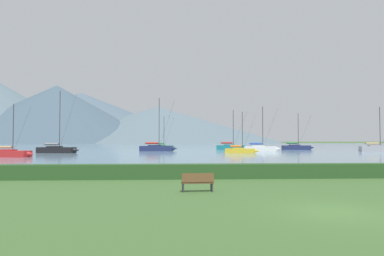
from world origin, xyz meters
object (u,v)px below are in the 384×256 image
object	(u,v)px
sailboat_slip_7	(162,147)
sailboat_slip_5	(261,148)
sailboat_slip_6	(240,150)
sailboat_slip_9	(157,148)
sailboat_slip_1	(297,147)
sailboat_slip_3	(231,147)
sailboat_slip_8	(378,148)
park_bench_under_tree	(198,181)
sailboat_slip_4	(57,149)
sailboat_slip_2	(10,153)

from	to	relation	value
sailboat_slip_7	sailboat_slip_5	bearing A→B (deg)	-23.83
sailboat_slip_6	sailboat_slip_9	bearing A→B (deg)	156.34
sailboat_slip_1	sailboat_slip_6	bearing A→B (deg)	-123.04
sailboat_slip_3	sailboat_slip_8	world-z (taller)	sailboat_slip_3
sailboat_slip_1	sailboat_slip_5	bearing A→B (deg)	-130.26
sailboat_slip_1	park_bench_under_tree	bearing A→B (deg)	-105.98
sailboat_slip_4	park_bench_under_tree	world-z (taller)	sailboat_slip_4
sailboat_slip_1	sailboat_slip_5	size ratio (longest dim) A/B	0.94
sailboat_slip_5	park_bench_under_tree	size ratio (longest dim) A/B	6.28
sailboat_slip_3	sailboat_slip_9	bearing A→B (deg)	-146.65
sailboat_slip_3	sailboat_slip_6	xyz separation A→B (m)	(-2.06, -23.21, -0.18)
sailboat_slip_5	sailboat_slip_8	xyz separation A→B (m)	(26.44, -2.50, 0.01)
sailboat_slip_2	sailboat_slip_3	bearing A→B (deg)	54.55
sailboat_slip_9	sailboat_slip_8	bearing A→B (deg)	-0.10
sailboat_slip_4	park_bench_under_tree	size ratio (longest dim) A/B	7.56
sailboat_slip_3	sailboat_slip_6	size ratio (longest dim) A/B	1.29
sailboat_slip_3	sailboat_slip_6	bearing A→B (deg)	-86.96
sailboat_slip_1	sailboat_slip_3	bearing A→B (deg)	-173.33
sailboat_slip_2	sailboat_slip_5	size ratio (longest dim) A/B	0.78
sailboat_slip_4	sailboat_slip_6	distance (m)	36.55
sailboat_slip_4	sailboat_slip_8	distance (m)	70.09
sailboat_slip_1	sailboat_slip_5	distance (m)	17.08
park_bench_under_tree	sailboat_slip_2	bearing A→B (deg)	121.75
sailboat_slip_4	park_bench_under_tree	distance (m)	58.29
sailboat_slip_3	sailboat_slip_7	size ratio (longest dim) A/B	1.12
sailboat_slip_6	sailboat_slip_8	size ratio (longest dim) A/B	0.81
sailboat_slip_3	sailboat_slip_8	bearing A→B (deg)	-16.30
sailboat_slip_3	sailboat_slip_8	size ratio (longest dim) A/B	1.04
sailboat_slip_7	sailboat_slip_1	bearing A→B (deg)	3.14
sailboat_slip_6	sailboat_slip_7	xyz separation A→B (m)	(-16.46, 33.71, 0.07)
park_bench_under_tree	sailboat_slip_9	bearing A→B (deg)	90.90
sailboat_slip_7	sailboat_slip_8	distance (m)	55.64
sailboat_slip_2	sailboat_slip_1	bearing A→B (deg)	44.45
sailboat_slip_2	sailboat_slip_4	xyz separation A→B (m)	(1.54, 16.30, 0.13)
sailboat_slip_3	sailboat_slip_9	xyz separation A→B (m)	(-19.20, -9.05, 0.02)
sailboat_slip_4	sailboat_slip_8	size ratio (longest dim) A/B	1.23
sailboat_slip_1	sailboat_slip_2	bearing A→B (deg)	-140.33
sailboat_slip_7	sailboat_slip_9	bearing A→B (deg)	-72.29
sailboat_slip_6	sailboat_slip_9	world-z (taller)	sailboat_slip_9
sailboat_slip_7	sailboat_slip_9	distance (m)	19.56
sailboat_slip_4	sailboat_slip_5	distance (m)	44.23
sailboat_slip_2	sailboat_slip_4	size ratio (longest dim) A/B	0.65
sailboat_slip_7	sailboat_slip_8	world-z (taller)	sailboat_slip_8
sailboat_slip_4	sailboat_slip_5	world-z (taller)	sailboat_slip_4
sailboat_slip_5	sailboat_slip_4	bearing A→B (deg)	-156.72
sailboat_slip_1	sailboat_slip_9	distance (m)	37.74
sailboat_slip_2	sailboat_slip_9	bearing A→B (deg)	65.03
sailboat_slip_7	sailboat_slip_9	world-z (taller)	sailboat_slip_9
sailboat_slip_6	sailboat_slip_7	bearing A→B (deg)	131.94
park_bench_under_tree	sailboat_slip_4	bearing A→B (deg)	111.14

